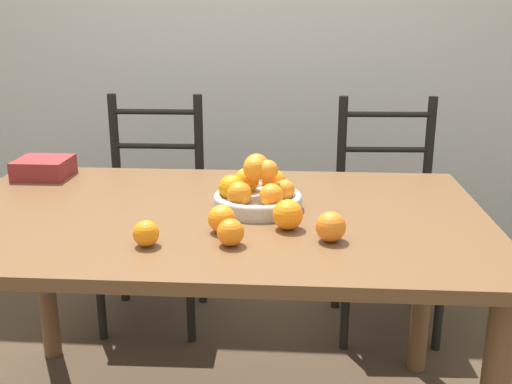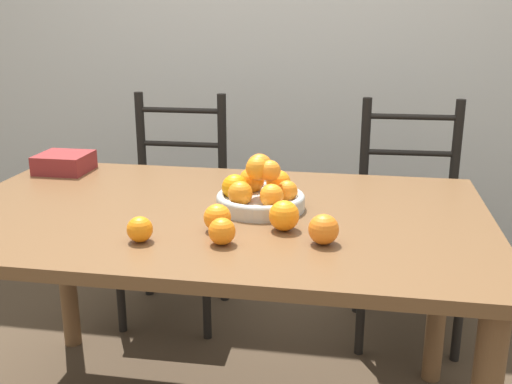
{
  "view_description": "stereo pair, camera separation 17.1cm",
  "coord_description": "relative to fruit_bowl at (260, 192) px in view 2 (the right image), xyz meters",
  "views": [
    {
      "loc": [
        0.24,
        -1.68,
        1.34
      ],
      "look_at": [
        0.13,
        -0.04,
        0.85
      ],
      "focal_mm": 42.0,
      "sensor_mm": 36.0,
      "label": 1
    },
    {
      "loc": [
        0.41,
        -1.66,
        1.34
      ],
      "look_at": [
        0.13,
        -0.04,
        0.85
      ],
      "focal_mm": 42.0,
      "sensor_mm": 36.0,
      "label": 2
    }
  ],
  "objects": [
    {
      "name": "book_stack",
      "position": [
        -0.79,
        0.3,
        -0.02
      ],
      "size": [
        0.18,
        0.17,
        0.07
      ],
      "color": "maroon",
      "rests_on": "dining_table"
    },
    {
      "name": "orange_loose_0",
      "position": [
        -0.26,
        -0.32,
        -0.02
      ],
      "size": [
        0.07,
        0.07,
        0.07
      ],
      "color": "orange",
      "rests_on": "dining_table"
    },
    {
      "name": "chair_left",
      "position": [
        -0.51,
        0.73,
        -0.36
      ],
      "size": [
        0.43,
        0.41,
        0.99
      ],
      "rotation": [
        0.0,
        0.0,
        0.02
      ],
      "color": "black",
      "rests_on": "ground_plane"
    },
    {
      "name": "orange_loose_4",
      "position": [
        0.21,
        -0.26,
        -0.01
      ],
      "size": [
        0.08,
        0.08,
        0.08
      ],
      "color": "orange",
      "rests_on": "dining_table"
    },
    {
      "name": "chair_right",
      "position": [
        0.51,
        0.73,
        -0.36
      ],
      "size": [
        0.44,
        0.42,
        0.99
      ],
      "rotation": [
        0.0,
        0.0,
        0.04
      ],
      "color": "black",
      "rests_on": "ground_plane"
    },
    {
      "name": "fruit_bowl",
      "position": [
        0.0,
        0.0,
        0.0
      ],
      "size": [
        0.27,
        0.27,
        0.17
      ],
      "color": "#B2B7B2",
      "rests_on": "dining_table"
    },
    {
      "name": "dining_table",
      "position": [
        -0.13,
        -0.04,
        -0.15
      ],
      "size": [
        1.62,
        0.98,
        0.77
      ],
      "color": "brown",
      "rests_on": "ground_plane"
    },
    {
      "name": "orange_loose_2",
      "position": [
        -0.05,
        -0.3,
        -0.02
      ],
      "size": [
        0.07,
        0.07,
        0.07
      ],
      "color": "orange",
      "rests_on": "dining_table"
    },
    {
      "name": "wall_back",
      "position": [
        -0.13,
        1.47,
        0.48
      ],
      "size": [
        8.0,
        0.06,
        2.6
      ],
      "color": "beige",
      "rests_on": "ground_plane"
    },
    {
      "name": "orange_loose_3",
      "position": [
        -0.08,
        -0.21,
        -0.01
      ],
      "size": [
        0.08,
        0.08,
        0.08
      ],
      "color": "orange",
      "rests_on": "dining_table"
    },
    {
      "name": "orange_loose_1",
      "position": [
        0.1,
        -0.17,
        -0.01
      ],
      "size": [
        0.08,
        0.08,
        0.08
      ],
      "color": "orange",
      "rests_on": "dining_table"
    }
  ]
}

